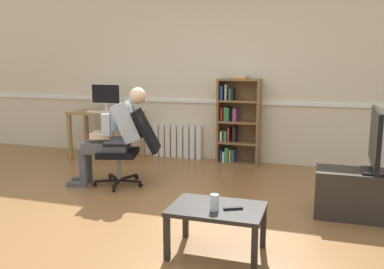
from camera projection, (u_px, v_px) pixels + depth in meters
ground_plane at (152, 217)px, 4.03m from camera, size 18.00×18.00×0.00m
back_wall at (218, 74)px, 6.29m from camera, size 12.00×0.13×2.70m
computer_desk at (106, 119)px, 6.46m from camera, size 1.12×0.57×0.76m
imac_monitor at (106, 95)px, 6.47m from camera, size 0.53×0.14×0.44m
keyboard at (99, 112)px, 6.31m from camera, size 0.39×0.12×0.02m
computer_mouse at (121, 112)px, 6.22m from camera, size 0.06×0.10×0.03m
bookshelf at (236, 122)px, 6.11m from camera, size 0.63×0.29×1.33m
radiator at (177, 141)px, 6.57m from camera, size 0.82×0.08×0.53m
office_chair at (131, 144)px, 5.01m from camera, size 0.84×0.67×0.96m
person_seated at (115, 134)px, 4.99m from camera, size 0.99×0.56×1.22m
tv_stand at (371, 196)px, 3.95m from camera, size 1.04×0.41×0.47m
tv_screen at (375, 139)px, 3.85m from camera, size 0.21×0.92×0.61m
coffee_table at (217, 213)px, 3.20m from camera, size 0.74×0.51×0.39m
drinking_glass at (215, 202)px, 3.11m from camera, size 0.07×0.07×0.13m
spare_remote at (233, 208)px, 3.14m from camera, size 0.15×0.10×0.02m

